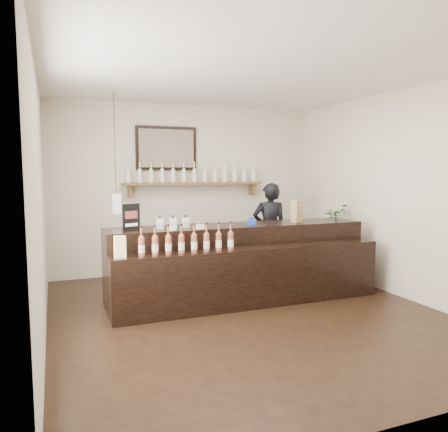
% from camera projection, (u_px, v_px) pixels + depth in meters
% --- Properties ---
extents(ground, '(5.00, 5.00, 0.00)m').
position_uv_depth(ground, '(247.00, 313.00, 5.27)').
color(ground, black).
rests_on(ground, ground).
extents(room_shell, '(5.00, 5.00, 5.00)m').
position_uv_depth(room_shell, '(248.00, 172.00, 5.09)').
color(room_shell, beige).
rests_on(room_shell, ground).
extents(back_wall_decor, '(2.66, 0.96, 1.69)m').
position_uv_depth(back_wall_decor, '(180.00, 168.00, 7.23)').
color(back_wall_decor, brown).
rests_on(back_wall_decor, ground).
extents(counter, '(3.55, 0.95, 1.16)m').
position_uv_depth(counter, '(242.00, 265.00, 5.81)').
color(counter, black).
rests_on(counter, ground).
extents(promo_sign, '(0.23, 0.10, 0.33)m').
position_uv_depth(promo_sign, '(131.00, 217.00, 5.30)').
color(promo_sign, black).
rests_on(promo_sign, counter).
extents(paper_bag, '(0.17, 0.15, 0.31)m').
position_uv_depth(paper_bag, '(297.00, 211.00, 6.15)').
color(paper_bag, '#A1744D').
rests_on(paper_bag, counter).
extents(tape_dispenser, '(0.12, 0.06, 0.10)m').
position_uv_depth(tape_dispenser, '(251.00, 222.00, 5.89)').
color(tape_dispenser, '#1B3FBD').
rests_on(tape_dispenser, counter).
extents(side_cabinet, '(0.50, 0.61, 0.77)m').
position_uv_depth(side_cabinet, '(335.00, 255.00, 6.91)').
color(side_cabinet, brown).
rests_on(side_cabinet, ground).
extents(potted_plant, '(0.50, 0.48, 0.42)m').
position_uv_depth(potted_plant, '(336.00, 218.00, 6.85)').
color(potted_plant, '#27632F').
rests_on(potted_plant, side_cabinet).
extents(shopkeeper, '(0.71, 0.55, 1.72)m').
position_uv_depth(shopkeeper, '(270.00, 224.00, 7.01)').
color(shopkeeper, black).
rests_on(shopkeeper, ground).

